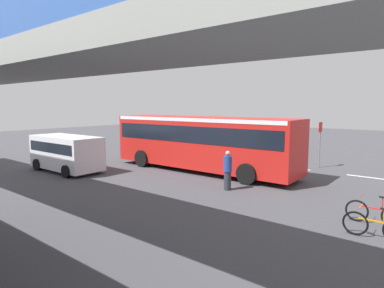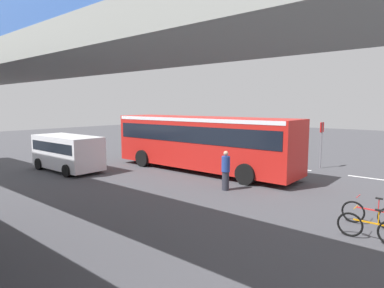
% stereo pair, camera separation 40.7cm
% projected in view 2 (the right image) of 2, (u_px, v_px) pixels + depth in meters
% --- Properties ---
extents(ground, '(80.00, 80.00, 0.00)m').
position_uv_depth(ground, '(210.00, 168.00, 19.54)').
color(ground, '#424247').
extents(city_bus, '(11.54, 2.85, 3.15)m').
position_uv_depth(city_bus, '(201.00, 139.00, 18.63)').
color(city_bus, red).
rests_on(city_bus, ground).
extents(parked_van, '(4.80, 2.17, 2.05)m').
position_uv_depth(parked_van, '(67.00, 151.00, 18.80)').
color(parked_van, silver).
rests_on(parked_van, ground).
extents(bicycle_red, '(1.77, 0.44, 0.96)m').
position_uv_depth(bicycle_red, '(371.00, 215.00, 10.18)').
color(bicycle_red, black).
rests_on(bicycle_red, ground).
extents(bicycle_orange, '(1.77, 0.44, 0.96)m').
position_uv_depth(bicycle_orange, '(370.00, 228.00, 9.06)').
color(bicycle_orange, black).
rests_on(bicycle_orange, ground).
extents(pedestrian, '(0.38, 0.38, 1.79)m').
position_uv_depth(pedestrian, '(226.00, 171.00, 14.48)').
color(pedestrian, '#2D2D38').
rests_on(pedestrian, ground).
extents(traffic_sign, '(0.08, 0.60, 2.80)m').
position_uv_depth(traffic_sign, '(322.00, 137.00, 19.43)').
color(traffic_sign, slate).
rests_on(traffic_sign, ground).
extents(lane_dash_leftmost, '(2.00, 0.20, 0.01)m').
position_uv_depth(lane_dash_leftmost, '(368.00, 178.00, 16.98)').
color(lane_dash_leftmost, silver).
rests_on(lane_dash_leftmost, ground).
extents(lane_dash_left, '(2.00, 0.20, 0.01)m').
position_uv_depth(lane_dash_left, '(295.00, 169.00, 19.51)').
color(lane_dash_left, silver).
rests_on(lane_dash_left, ground).
extents(lane_dash_centre, '(2.00, 0.20, 0.01)m').
position_uv_depth(lane_dash_centre, '(238.00, 161.00, 22.04)').
color(lane_dash_centre, silver).
rests_on(lane_dash_centre, ground).
extents(lane_dash_right, '(2.00, 0.20, 0.01)m').
position_uv_depth(lane_dash_right, '(193.00, 155.00, 24.58)').
color(lane_dash_right, silver).
rests_on(lane_dash_right, ground).
extents(lane_dash_rightmost, '(2.00, 0.20, 0.01)m').
position_uv_depth(lane_dash_rightmost, '(156.00, 151.00, 27.11)').
color(lane_dash_rightmost, silver).
rests_on(lane_dash_rightmost, ground).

